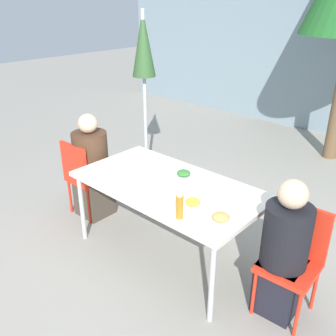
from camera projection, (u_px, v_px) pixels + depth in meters
ground_plane at (168, 253)px, 3.60m from camera, size 24.00×24.00×0.00m
dining_table at (168, 189)px, 3.31m from camera, size 1.70×0.90×0.75m
chair_left at (83, 174)px, 4.03m from camera, size 0.41×0.41×0.87m
person_left at (92, 170)px, 4.04m from camera, size 0.37×0.37×1.16m
chair_right at (294, 253)px, 2.78m from camera, size 0.42×0.42×0.87m
person_right at (284, 253)px, 2.74m from camera, size 0.34×0.34×1.13m
closed_umbrella at (144, 61)px, 4.46m from camera, size 0.36×0.36×2.12m
plate_0 at (221, 219)px, 2.72m from camera, size 0.24×0.24×0.07m
plate_1 at (193, 203)px, 2.93m from camera, size 0.22×0.22×0.06m
plate_2 at (184, 175)px, 3.40m from camera, size 0.23×0.23×0.06m
bottle at (180, 206)px, 2.74m from camera, size 0.06×0.06×0.20m
drinking_cup at (163, 204)px, 2.87m from camera, size 0.07×0.07×0.10m
salad_bowl at (155, 163)px, 3.64m from camera, size 0.17×0.17×0.05m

